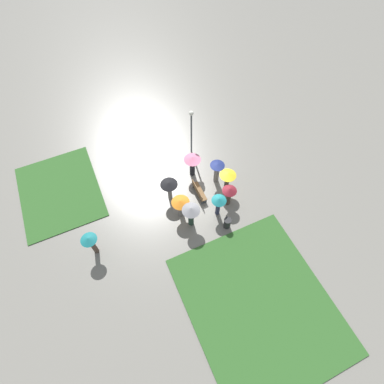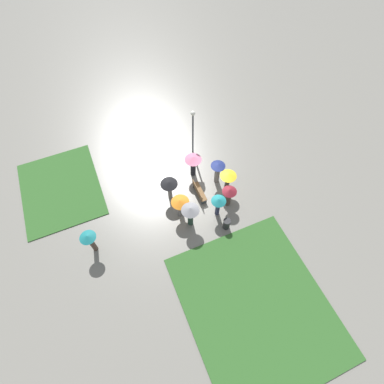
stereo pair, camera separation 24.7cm
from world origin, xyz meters
The scene contains 15 objects.
ground_plane centered at (0.00, 0.00, 0.00)m, with size 90.00×90.00×0.00m, color slate.
lawn_patch_near centered at (-7.94, 0.73, 0.03)m, with size 9.05×7.71×0.06m.
lawn_patch_far centered at (4.31, 9.44, 0.03)m, with size 6.53×5.23×0.06m.
park_bench centered at (0.04, 0.75, 0.46)m, with size 1.64×0.44×0.90m.
lamp_post centered at (3.80, -0.42, 2.61)m, with size 0.32×0.32×4.02m.
trash_bin centered at (-2.88, 0.11, 0.44)m, with size 0.48×0.48×0.87m.
crowd_person_black centered at (0.65, 2.60, 1.39)m, with size 1.13×1.13×1.82m.
crowd_person_maroon centered at (-1.34, -0.76, 1.21)m, with size 0.95×0.95×1.77m.
crowd_person_teal centered at (-1.75, 0.22, 1.36)m, with size 0.95×0.95×1.84m.
crowd_person_grey centered at (-1.73, 2.12, 1.48)m, with size 1.13×1.13×2.01m.
crowd_person_pink centered at (1.87, 0.38, 1.41)m, with size 1.17×1.17×1.91m.
crowd_person_orange centered at (-0.85, 2.44, 1.32)m, with size 1.15×1.15×1.76m.
crowd_person_yellow centered at (-0.32, -1.18, 1.45)m, with size 1.10×1.10×1.92m.
crowd_person_navy centered at (0.67, -0.90, 1.27)m, with size 0.99×0.99×1.91m.
lone_walker_far_path centered at (-1.05, 8.22, 1.39)m, with size 0.96×0.96×1.93m.
Camera 1 is at (-9.74, 5.70, 17.59)m, focal length 28.00 mm.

